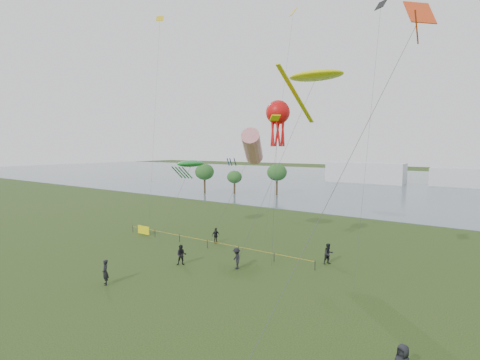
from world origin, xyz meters
The scene contains 17 objects.
ground_plane centered at (0.00, 0.00, 0.00)m, with size 400.00×400.00×0.00m, color #1E320F.
lake centered at (0.00, 100.00, 0.02)m, with size 400.00×120.00×0.08m, color slate.
pavilion_left centered at (-12.00, 95.00, 3.00)m, with size 22.00×8.00×6.00m, color silver.
pavilion_right centered at (14.00, 98.00, 2.50)m, with size 18.00×7.00×5.00m, color silver.
trees centered at (-28.66, 52.13, 4.78)m, with size 19.37×11.43×6.91m.
fence centered at (-13.83, 15.21, 0.55)m, with size 24.07×0.07×1.05m.
spectator_a centered at (-6.18, 9.72, 0.92)m, with size 0.89×0.70×1.84m, color black.
spectator_b centered at (-1.51, 11.69, 0.93)m, with size 1.20×0.69×1.86m, color black.
spectator_c centered at (-8.13, 17.20, 0.84)m, with size 0.99×0.41×1.69m, color black.
spectator_f centered at (-7.87, 3.12, 0.97)m, with size 0.71×0.47×1.95m, color black.
spectator_g centered at (4.70, 17.36, 0.95)m, with size 0.93×0.72×1.90m, color black.
kite_stingray centered at (2.30, 19.33, 17.28)m, with size 6.46×10.14×17.76m.
kite_windsock centered at (-4.20, 18.52, 10.62)m, with size 5.22×6.08×12.57m.
kite_creature centered at (-13.43, 19.10, 8.57)m, with size 2.31×8.64×9.01m.
kite_octopus centered at (1.12, 14.10, 13.44)m, with size 2.04×2.04×14.56m.
kite_delta centered at (12.21, 8.10, 16.82)m, with size 5.39×13.31×18.38m.
small_kites centered at (-4.15, 20.58, 24.80)m, with size 27.48×6.40×5.16m.
Camera 1 is at (15.26, -12.53, 10.55)m, focal length 26.00 mm.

